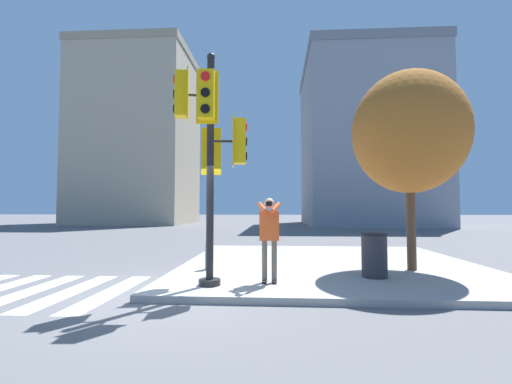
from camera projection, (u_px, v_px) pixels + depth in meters
name	position (u px, v px, depth m)	size (l,w,h in m)	color
ground_plane	(167.00, 296.00, 6.42)	(160.00, 160.00, 0.00)	#5B5B5E
sidewalk_corner	(328.00, 264.00, 9.69)	(8.00, 8.00, 0.14)	#9E9B96
traffic_signal_pole	(210.00, 139.00, 6.87)	(1.48, 1.48, 4.68)	black
person_photographer	(269.00, 232.00, 7.03)	(0.50, 0.53, 1.73)	black
street_tree	(409.00, 133.00, 8.58)	(2.79, 2.79, 4.96)	brown
fire_hydrant	(209.00, 255.00, 8.53)	(0.18, 0.24, 0.73)	#99999E
trash_bin	(374.00, 255.00, 7.55)	(0.58, 0.58, 0.96)	#2D2D33
building_left	(138.00, 138.00, 37.40)	(11.58, 10.38, 18.73)	tan
building_right	(363.00, 143.00, 34.49)	(11.76, 13.80, 16.41)	gray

